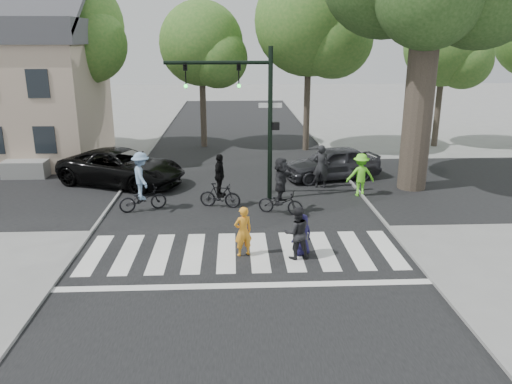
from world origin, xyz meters
TOP-DOWN VIEW (x-y plane):
  - ground at (0.00, 0.00)m, footprint 120.00×120.00m
  - road_stem at (0.00, 5.00)m, footprint 10.00×70.00m
  - road_cross at (0.00, 8.00)m, footprint 70.00×10.00m
  - curb_left at (-5.05, 5.00)m, footprint 0.10×70.00m
  - curb_right at (5.05, 5.00)m, footprint 0.10×70.00m
  - crosswalk at (0.00, 0.66)m, footprint 10.00×3.85m
  - traffic_signal at (0.35, 6.20)m, footprint 4.45×0.29m
  - bg_tree_1 at (-8.70, 15.48)m, footprint 6.09×5.80m
  - bg_tree_2 at (-1.76, 16.62)m, footprint 5.04×4.80m
  - bg_tree_3 at (4.31, 15.27)m, footprint 6.30×6.00m
  - bg_tree_4 at (12.23, 16.12)m, footprint 4.83×4.60m
  - house at (-11.49, 13.98)m, footprint 8.40×8.10m
  - pedestrian_woman at (0.01, 0.75)m, footprint 0.66×0.55m
  - pedestrian_child at (1.77, 0.71)m, footprint 0.74×0.61m
  - pedestrian_adult at (1.58, 0.48)m, footprint 0.86×0.71m
  - cyclist_left at (-3.69, 5.02)m, footprint 1.89×1.32m
  - cyclist_mid at (-0.78, 5.28)m, footprint 1.67×1.05m
  - cyclist_right at (1.48, 4.43)m, footprint 1.79×1.65m
  - car_suv at (-5.20, 8.68)m, footprint 6.27×4.71m
  - car_grey at (4.30, 9.14)m, footprint 4.77×2.79m
  - bystander_hivis at (4.97, 6.51)m, footprint 1.16×0.68m
  - bystander_dark at (3.53, 7.75)m, footprint 0.78×0.60m

SIDE VIEW (x-z plane):
  - ground at x=0.00m, z-range 0.00..0.00m
  - road_stem at x=0.00m, z-range 0.00..0.01m
  - road_cross at x=0.00m, z-range 0.00..0.01m
  - crosswalk at x=0.00m, z-range 0.00..0.01m
  - curb_left at x=-5.05m, z-range 0.00..0.10m
  - curb_right at x=5.05m, z-range 0.00..0.10m
  - pedestrian_child at x=1.77m, z-range 0.00..1.29m
  - car_grey at x=4.30m, z-range 0.00..1.52m
  - pedestrian_woman at x=0.01m, z-range 0.00..1.54m
  - car_suv at x=-5.20m, z-range 0.00..1.58m
  - pedestrian_adult at x=1.58m, z-range 0.00..1.61m
  - cyclist_mid at x=-0.78m, z-range -0.19..1.92m
  - bystander_hivis at x=4.97m, z-range 0.00..1.79m
  - bystander_dark at x=3.53m, z-range 0.00..1.91m
  - cyclist_right at x=1.48m, z-range -0.12..2.03m
  - cyclist_left at x=-3.69m, z-range -0.15..2.11m
  - house at x=-11.49m, z-range -0.61..8.21m
  - traffic_signal at x=0.35m, z-range 0.90..6.90m
  - bg_tree_4 at x=12.23m, z-range 1.56..9.71m
  - bg_tree_2 at x=-1.76m, z-range 1.58..9.98m
  - bg_tree_1 at x=-8.70m, z-range 1.75..11.55m
  - bg_tree_3 at x=4.31m, z-range 1.84..12.04m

